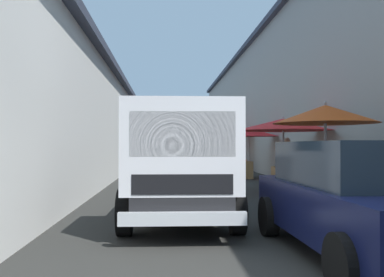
% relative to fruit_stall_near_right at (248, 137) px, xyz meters
% --- Properties ---
extents(ground, '(90.00, 90.00, 0.00)m').
position_rel_fruit_stall_near_right_xyz_m(ground, '(-0.47, 2.15, -1.73)').
color(ground, '#282826').
extents(building_left_whitewash, '(49.80, 7.50, 4.37)m').
position_rel_fruit_stall_near_right_xyz_m(building_left_whitewash, '(1.78, 8.99, 0.46)').
color(building_left_whitewash, silver).
rests_on(building_left_whitewash, ground).
extents(building_right_concrete, '(49.80, 7.50, 7.18)m').
position_rel_fruit_stall_near_right_xyz_m(building_right_concrete, '(1.78, -4.70, 1.87)').
color(building_right_concrete, gray).
rests_on(building_right_concrete, ground).
extents(fruit_stall_near_right, '(2.53, 2.53, 2.20)m').
position_rel_fruit_stall_near_right_xyz_m(fruit_stall_near_right, '(0.00, 0.00, 0.00)').
color(fruit_stall_near_right, '#9E9EA3').
rests_on(fruit_stall_near_right, ground).
extents(fruit_stall_mid_lane, '(2.72, 2.72, 2.46)m').
position_rel_fruit_stall_near_right_xyz_m(fruit_stall_mid_lane, '(5.41, -0.23, 0.22)').
color(fruit_stall_mid_lane, '#9E9EA3').
rests_on(fruit_stall_mid_lane, ground).
extents(fruit_stall_near_left, '(2.10, 2.10, 2.29)m').
position_rel_fruit_stall_near_right_xyz_m(fruit_stall_near_left, '(-9.39, 0.27, -0.06)').
color(fruit_stall_near_left, '#9E9EA3').
rests_on(fruit_stall_near_left, ground).
extents(fruit_stall_far_right, '(2.88, 2.88, 2.25)m').
position_rel_fruit_stall_near_right_xyz_m(fruit_stall_far_right, '(-5.46, 0.05, 0.06)').
color(fruit_stall_far_right, '#9E9EA3').
rests_on(fruit_stall_far_right, ground).
extents(hatchback_car, '(3.93, 1.97, 1.45)m').
position_rel_fruit_stall_near_right_xyz_m(hatchback_car, '(-12.43, 1.06, -0.99)').
color(hatchback_car, '#0F1438').
rests_on(hatchback_car, ground).
extents(delivery_truck, '(4.95, 2.05, 2.08)m').
position_rel_fruit_stall_near_right_xyz_m(delivery_truck, '(-10.35, 3.27, -0.69)').
color(delivery_truck, black).
rests_on(delivery_truck, ground).
extents(vendor_by_crates, '(0.66, 0.22, 1.65)m').
position_rel_fruit_stall_near_right_xyz_m(vendor_by_crates, '(-4.02, -0.47, -0.77)').
color(vendor_by_crates, '#665B4C').
rests_on(vendor_by_crates, ground).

